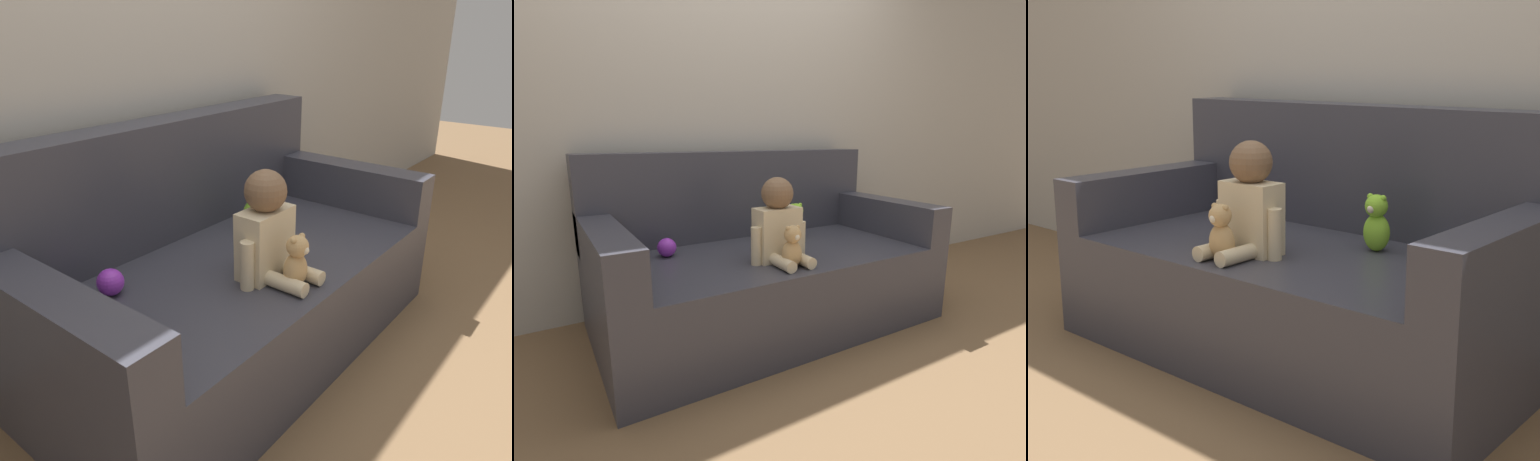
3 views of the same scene
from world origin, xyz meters
The scene contains 7 objects.
ground_plane centered at (0.00, 0.00, 0.00)m, with size 12.00×12.00×0.00m, color brown.
wall_back centered at (0.00, 0.57, 1.30)m, with size 8.00×0.05×2.60m.
couch centered at (0.00, 0.07, 0.32)m, with size 1.85×0.96×0.96m.
person_baby centered at (-0.06, -0.21, 0.62)m, with size 0.31×0.30×0.42m.
teddy_bear_brown centered at (-0.07, -0.35, 0.54)m, with size 0.10×0.10×0.21m.
plush_toy_side centered at (0.27, 0.12, 0.55)m, with size 0.11×0.10×0.22m.
toy_ball centered at (-0.53, 0.14, 0.49)m, with size 0.10×0.10×0.10m.
Camera 3 is at (1.70, -2.07, 1.12)m, focal length 50.00 mm.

